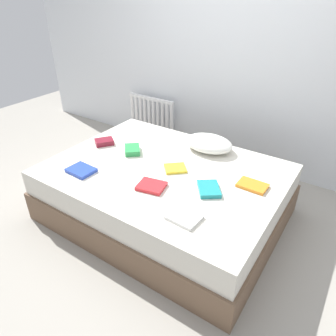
% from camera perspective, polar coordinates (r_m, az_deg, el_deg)
% --- Properties ---
extents(ground_plane, '(8.00, 8.00, 0.00)m').
position_cam_1_polar(ground_plane, '(2.98, -0.54, -8.37)').
color(ground_plane, '#9E998E').
extents(back_wall, '(6.00, 0.10, 2.80)m').
position_cam_1_polar(back_wall, '(3.54, 12.79, 22.27)').
color(back_wall, silver).
rests_on(back_wall, ground).
extents(bed, '(2.00, 1.50, 0.50)m').
position_cam_1_polar(bed, '(2.83, -0.57, -4.48)').
color(bed, brown).
rests_on(bed, ground).
extents(radiator, '(0.68, 0.04, 0.49)m').
position_cam_1_polar(radiator, '(4.17, -3.05, 9.58)').
color(radiator, white).
rests_on(radiator, ground).
extents(pillow, '(0.46, 0.34, 0.14)m').
position_cam_1_polar(pillow, '(3.00, 7.45, 4.50)').
color(pillow, white).
rests_on(pillow, bed).
extents(textbook_white, '(0.23, 0.19, 0.02)m').
position_cam_1_polar(textbook_white, '(2.15, 2.94, -8.91)').
color(textbook_white, white).
rests_on(textbook_white, bed).
extents(textbook_yellow, '(0.24, 0.23, 0.02)m').
position_cam_1_polar(textbook_yellow, '(2.67, 1.33, -0.06)').
color(textbook_yellow, yellow).
rests_on(textbook_yellow, bed).
extents(textbook_teal, '(0.25, 0.27, 0.03)m').
position_cam_1_polar(textbook_teal, '(2.42, 7.47, -3.82)').
color(textbook_teal, teal).
rests_on(textbook_teal, bed).
extents(textbook_green, '(0.23, 0.23, 0.05)m').
position_cam_1_polar(textbook_green, '(2.96, -6.54, 3.33)').
color(textbook_green, green).
rests_on(textbook_green, bed).
extents(textbook_red, '(0.24, 0.21, 0.03)m').
position_cam_1_polar(textbook_red, '(2.44, -3.04, -3.31)').
color(textbook_red, red).
rests_on(textbook_red, bed).
extents(textbook_maroon, '(0.21, 0.22, 0.05)m').
position_cam_1_polar(textbook_maroon, '(3.16, -11.58, 4.71)').
color(textbook_maroon, maroon).
rests_on(textbook_maroon, bed).
extents(textbook_orange, '(0.23, 0.16, 0.02)m').
position_cam_1_polar(textbook_orange, '(2.54, 15.18, -3.09)').
color(textbook_orange, orange).
rests_on(textbook_orange, bed).
extents(textbook_blue, '(0.23, 0.18, 0.03)m').
position_cam_1_polar(textbook_blue, '(2.74, -15.58, -0.40)').
color(textbook_blue, '#2847B7').
rests_on(textbook_blue, bed).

